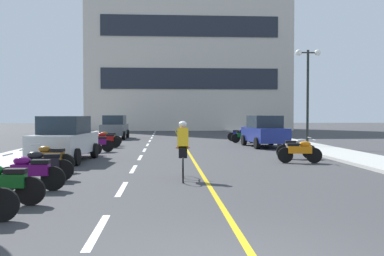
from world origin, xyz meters
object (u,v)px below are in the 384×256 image
at_px(motorcycle_4, 50,157).
at_px(cyclist_rider, 183,149).
at_px(parked_car_mid, 264,131).
at_px(motorcycle_10, 107,138).
at_px(parked_car_far, 115,127).
at_px(motorcycle_1, 3,183).
at_px(motorcycle_8, 96,143).
at_px(motorcycle_3, 42,165).
at_px(motorcycle_6, 297,148).
at_px(motorcycle_7, 83,145).
at_px(motorcycle_12, 240,134).
at_px(parked_car_near, 65,139).
at_px(motorcycle_2, 30,172).
at_px(motorcycle_11, 244,136).
at_px(motorcycle_5, 300,151).
at_px(street_lamp_mid, 308,76).
at_px(motorcycle_9, 105,139).

bearing_deg(motorcycle_4, cyclist_rider, -24.72).
xyz_separation_m(parked_car_mid, motorcycle_10, (-9.22, 1.57, -0.44)).
xyz_separation_m(parked_car_far, motorcycle_1, (0.58, -24.92, -0.44)).
distance_m(motorcycle_8, motorcycle_10, 4.60).
distance_m(motorcycle_3, motorcycle_10, 13.98).
bearing_deg(parked_car_far, motorcycle_3, -88.78).
bearing_deg(parked_car_mid, motorcycle_6, -91.41).
relative_size(parked_car_far, motorcycle_7, 2.49).
bearing_deg(motorcycle_10, motorcycle_12, 25.05).
distance_m(motorcycle_1, motorcycle_4, 5.38).
relative_size(motorcycle_3, motorcycle_10, 1.00).
xyz_separation_m(parked_car_near, parked_car_far, (0.09, 16.39, 0.00)).
bearing_deg(motorcycle_4, motorcycle_6, 21.04).
relative_size(parked_car_mid, motorcycle_12, 2.55).
xyz_separation_m(motorcycle_2, motorcycle_11, (8.56, 17.73, 0.00)).
bearing_deg(motorcycle_1, motorcycle_6, 45.13).
distance_m(parked_car_far, motorcycle_6, 18.57).
relative_size(motorcycle_1, motorcycle_8, 1.03).
relative_size(motorcycle_5, motorcycle_11, 1.00).
xyz_separation_m(parked_car_mid, motorcycle_1, (-9.09, -15.72, -0.44)).
xyz_separation_m(street_lamp_mid, motorcycle_3, (-11.63, -12.05, -3.62)).
height_order(parked_car_far, motorcycle_10, parked_car_far).
relative_size(parked_car_near, cyclist_rider, 2.44).
distance_m(motorcycle_12, cyclist_rider, 18.62).
xyz_separation_m(parked_car_far, motorcycle_2, (0.60, -23.16, -0.44)).
xyz_separation_m(parked_car_far, cyclist_rider, (4.43, -21.53, -0.03)).
height_order(motorcycle_6, motorcycle_10, same).
height_order(street_lamp_mid, motorcycle_9, street_lamp_mid).
xyz_separation_m(motorcycle_2, cyclist_rider, (3.84, 1.63, 0.41)).
height_order(street_lamp_mid, motorcycle_12, street_lamp_mid).
bearing_deg(motorcycle_6, motorcycle_3, -148.00).
relative_size(motorcycle_4, motorcycle_8, 1.02).
distance_m(parked_car_mid, motorcycle_11, 3.83).
distance_m(motorcycle_9, motorcycle_11, 9.40).
distance_m(parked_car_near, motorcycle_8, 4.24).
bearing_deg(parked_car_mid, motorcycle_10, 170.32).
height_order(street_lamp_mid, motorcycle_10, street_lamp_mid).
distance_m(street_lamp_mid, motorcycle_12, 7.60).
distance_m(street_lamp_mid, motorcycle_5, 9.25).
height_order(parked_car_mid, motorcycle_5, parked_car_mid).
bearing_deg(motorcycle_11, parked_car_far, 149.33).
relative_size(motorcycle_2, motorcycle_4, 1.02).
relative_size(parked_car_far, motorcycle_11, 2.49).
relative_size(street_lamp_mid, parked_car_near, 1.27).
height_order(motorcycle_5, motorcycle_9, same).
xyz_separation_m(parked_car_near, motorcycle_5, (9.24, -1.14, -0.44)).
height_order(motorcycle_11, motorcycle_12, same).
height_order(motorcycle_6, motorcycle_12, same).
relative_size(parked_car_near, motorcycle_6, 2.54).
relative_size(motorcycle_2, motorcycle_11, 1.00).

